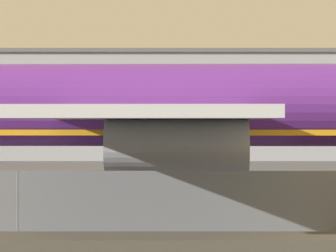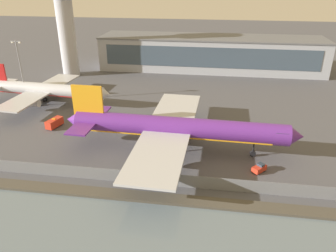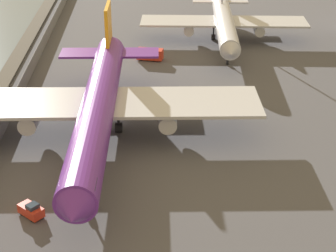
# 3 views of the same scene
# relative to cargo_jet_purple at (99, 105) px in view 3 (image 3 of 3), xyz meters

# --- Properties ---
(ground_plane) EXTENTS (500.00, 500.00, 0.00)m
(ground_plane) POSITION_rel_cargo_jet_purple_xyz_m (-7.27, 1.22, -5.66)
(ground_plane) COLOR #4C4C51
(perimeter_fence) EXTENTS (280.00, 0.10, 2.78)m
(perimeter_fence) POSITION_rel_cargo_jet_purple_xyz_m (-7.27, -14.78, -4.27)
(perimeter_fence) COLOR slate
(perimeter_fence) RESTS_ON ground
(cargo_jet_purple) EXTENTS (54.92, 47.39, 14.83)m
(cargo_jet_purple) POSITION_rel_cargo_jet_purple_xyz_m (0.00, 0.00, 0.00)
(cargo_jet_purple) COLOR #602889
(cargo_jet_purple) RESTS_ON ground
(passenger_jet_silver) EXTENTS (42.79, 36.85, 12.34)m
(passenger_jet_silver) POSITION_rel_cargo_jet_purple_xyz_m (-44.57, 24.11, -0.95)
(passenger_jet_silver) COLOR silver
(passenger_jet_silver) RESTS_ON ground
(baggage_tug) EXTENTS (3.35, 3.43, 1.80)m
(baggage_tug) POSITION_rel_cargo_jet_purple_xyz_m (18.85, -6.90, -4.85)
(baggage_tug) COLOR red
(baggage_tug) RESTS_ON ground
(ops_van) EXTENTS (3.28, 5.55, 2.48)m
(ops_van) POSITION_rel_cargo_jet_purple_xyz_m (-34.00, 7.67, -4.38)
(ops_van) COLOR red
(ops_van) RESTS_ON ground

